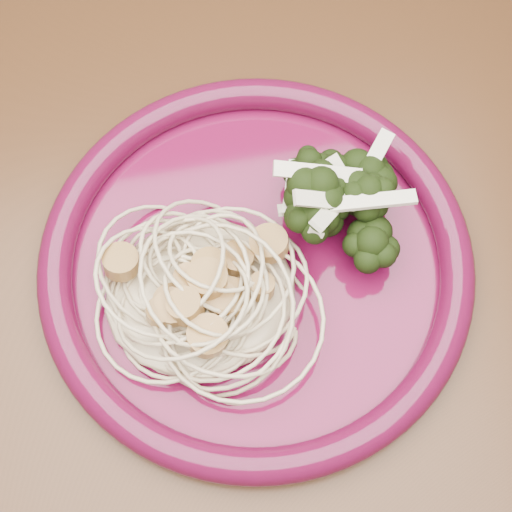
{
  "coord_description": "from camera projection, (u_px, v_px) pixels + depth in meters",
  "views": [
    {
      "loc": [
        0.07,
        -0.21,
        1.23
      ],
      "look_at": [
        0.11,
        -0.02,
        0.77
      ],
      "focal_mm": 50.0,
      "sensor_mm": 36.0,
      "label": 1
    }
  ],
  "objects": [
    {
      "name": "spaghetti_pile",
      "position": [
        200.0,
        290.0,
        0.49
      ],
      "size": [
        0.17,
        0.16,
        0.03
      ],
      "primitive_type": "ellipsoid",
      "rotation": [
        0.0,
        0.0,
        0.41
      ],
      "color": "#CAB992",
      "rests_on": "dinner_plate"
    },
    {
      "name": "onion_garnish",
      "position": [
        327.0,
        184.0,
        0.47
      ],
      "size": [
        0.1,
        0.12,
        0.06
      ],
      "primitive_type": null,
      "rotation": [
        0.0,
        0.0,
        0.41
      ],
      "color": "beige",
      "rests_on": "broccoli_pile"
    },
    {
      "name": "broccoli_pile",
      "position": [
        323.0,
        207.0,
        0.5
      ],
      "size": [
        0.15,
        0.18,
        0.05
      ],
      "primitive_type": "ellipsoid",
      "rotation": [
        0.0,
        0.0,
        0.41
      ],
      "color": "black",
      "rests_on": "dinner_plate"
    },
    {
      "name": "scallop_cluster",
      "position": [
        195.0,
        270.0,
        0.45
      ],
      "size": [
        0.17,
        0.17,
        0.04
      ],
      "primitive_type": null,
      "rotation": [
        0.0,
        0.0,
        0.41
      ],
      "color": "#A47D44",
      "rests_on": "spaghetti_pile"
    },
    {
      "name": "dinner_plate",
      "position": [
        256.0,
        261.0,
        0.51
      ],
      "size": [
        0.41,
        0.41,
        0.03
      ],
      "rotation": [
        0.0,
        0.0,
        0.41
      ],
      "color": "#530929",
      "rests_on": "dining_table"
    },
    {
      "name": "dining_table",
      "position": [
        124.0,
        316.0,
        0.61
      ],
      "size": [
        1.2,
        0.8,
        0.75
      ],
      "color": "#472814",
      "rests_on": "ground"
    }
  ]
}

